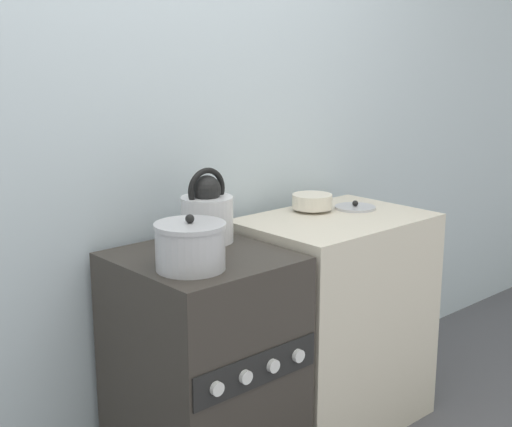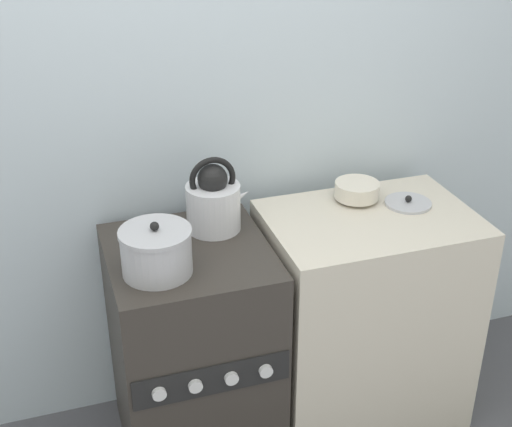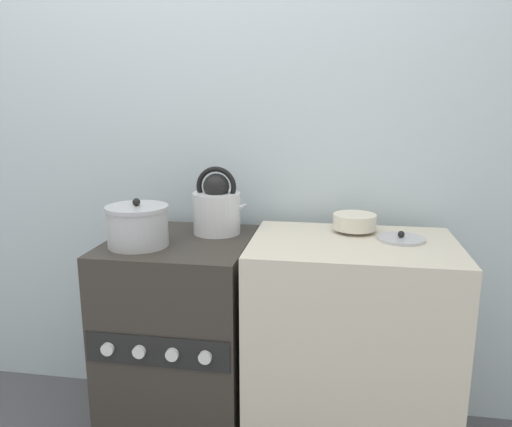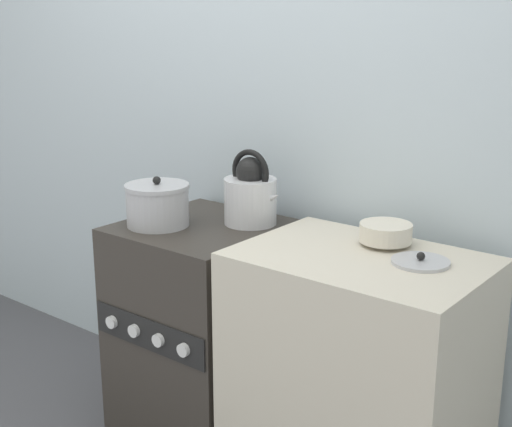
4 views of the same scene
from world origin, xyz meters
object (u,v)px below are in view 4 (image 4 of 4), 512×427
at_px(kettle, 251,195).
at_px(enamel_bowl, 386,233).
at_px(stove, 205,334).
at_px(cooking_pot, 158,205).
at_px(loose_pot_lid, 421,262).

bearing_deg(kettle, enamel_bowl, -0.32).
relative_size(stove, cooking_pot, 3.73).
height_order(stove, cooking_pot, cooking_pot).
bearing_deg(loose_pot_lid, cooking_pot, -172.29).
xyz_separation_m(stove, cooking_pot, (-0.12, -0.10, 0.49)).
xyz_separation_m(kettle, cooking_pot, (-0.24, -0.22, -0.03)).
height_order(kettle, loose_pot_lid, kettle).
distance_m(kettle, loose_pot_lid, 0.70).
bearing_deg(enamel_bowl, stove, -169.74).
height_order(kettle, enamel_bowl, kettle).
bearing_deg(stove, kettle, 45.06).
relative_size(enamel_bowl, loose_pot_lid, 0.96).
bearing_deg(cooking_pot, enamel_bowl, 15.60).
xyz_separation_m(cooking_pot, enamel_bowl, (0.77, 0.21, -0.01)).
bearing_deg(enamel_bowl, loose_pot_lid, -29.00).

